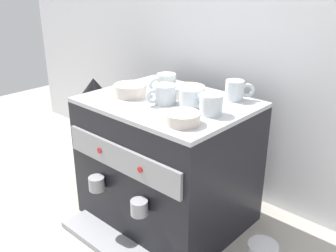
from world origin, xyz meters
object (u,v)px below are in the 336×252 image
ceramic_cup_2 (165,83)px  coffee_grinder (97,128)px  ceramic_cup_3 (164,94)px  ceramic_bowl_2 (182,118)px  ceramic_bowl_1 (189,92)px  ceramic_bowl_0 (130,90)px  ceramic_cup_1 (210,104)px  ceramic_cup_4 (191,97)px  espresso_machine (167,162)px  ceramic_cup_0 (236,90)px

ceramic_cup_2 → coffee_grinder: 0.49m
ceramic_cup_3 → ceramic_bowl_2: 0.20m
ceramic_bowl_1 → ceramic_bowl_2: (0.15, -0.21, -0.00)m
ceramic_cup_2 → ceramic_bowl_0: bearing=-114.1°
ceramic_cup_1 → ceramic_cup_4: size_ratio=0.97×
ceramic_cup_2 → ceramic_bowl_1: size_ratio=0.90×
ceramic_cup_4 → ceramic_bowl_1: ceramic_cup_4 is taller
ceramic_bowl_0 → ceramic_bowl_2: ceramic_bowl_0 is taller
ceramic_cup_1 → ceramic_bowl_2: bearing=-94.7°
ceramic_bowl_0 → ceramic_bowl_2: size_ratio=1.09×
ceramic_cup_2 → ceramic_cup_3: bearing=-49.3°
ceramic_bowl_1 → coffee_grinder: 0.57m
espresso_machine → ceramic_bowl_2: 0.34m
ceramic_bowl_0 → espresso_machine: bearing=19.5°
ceramic_cup_3 → coffee_grinder: bearing=172.3°
ceramic_cup_4 → ceramic_cup_0: bearing=66.9°
espresso_machine → ceramic_bowl_0: (-0.14, -0.05, 0.26)m
ceramic_cup_3 → ceramic_cup_4: bearing=21.8°
ceramic_cup_0 → coffee_grinder: (-0.64, -0.13, -0.28)m
ceramic_cup_0 → espresso_machine: bearing=-135.3°
espresso_machine → ceramic_cup_0: size_ratio=6.37×
ceramic_bowl_2 → ceramic_cup_1: bearing=85.3°
ceramic_bowl_1 → ceramic_cup_0: bearing=30.2°
ceramic_cup_1 → ceramic_bowl_0: bearing=-172.8°
ceramic_cup_0 → ceramic_bowl_0: 0.38m
ceramic_bowl_0 → ceramic_bowl_2: bearing=-14.3°
ceramic_cup_3 → ceramic_bowl_2: (0.17, -0.10, -0.02)m
ceramic_cup_1 → ceramic_bowl_1: size_ratio=0.93×
ceramic_cup_0 → ceramic_cup_3: (-0.16, -0.20, -0.00)m
ceramic_bowl_1 → ceramic_cup_2: bearing=-175.9°
ceramic_cup_3 → ceramic_bowl_1: (0.02, 0.11, -0.01)m
ceramic_cup_2 → ceramic_cup_3: size_ratio=0.94×
ceramic_cup_0 → ceramic_bowl_2: size_ratio=0.82×
espresso_machine → ceramic_cup_0: ceramic_cup_0 is taller
espresso_machine → ceramic_cup_4: ceramic_cup_4 is taller
ceramic_cup_1 → ceramic_cup_2: ceramic_cup_2 is taller
ceramic_cup_0 → ceramic_cup_2: 0.27m
ceramic_cup_0 → ceramic_cup_3: 0.25m
ceramic_bowl_2 → espresso_machine: bearing=144.3°
espresso_machine → ceramic_cup_1: size_ratio=5.17×
ceramic_cup_4 → ceramic_bowl_2: 0.16m
ceramic_cup_3 → coffee_grinder: (-0.49, 0.07, -0.28)m
espresso_machine → ceramic_cup_4: (0.10, 0.01, 0.27)m
ceramic_cup_3 → ceramic_bowl_1: 0.12m
espresso_machine → coffee_grinder: 0.48m
coffee_grinder → ceramic_cup_3: bearing=-7.7°
ceramic_cup_1 → ceramic_cup_3: same height
ceramic_cup_3 → ceramic_cup_1: bearing=7.2°
ceramic_cup_4 → ceramic_cup_3: bearing=-158.2°
ceramic_cup_2 → ceramic_bowl_2: bearing=-38.4°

